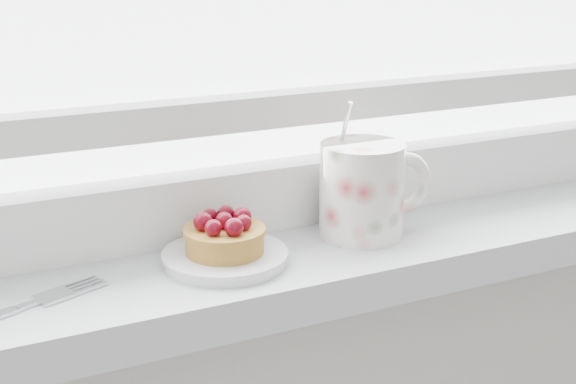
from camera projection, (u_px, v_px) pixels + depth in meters
saucer at (225, 258)px, 0.78m from camera, size 0.12×0.12×0.01m
raspberry_tart at (225, 235)px, 0.78m from camera, size 0.08×0.08×0.04m
floral_mug at (365, 188)px, 0.85m from camera, size 0.13×0.10×0.14m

